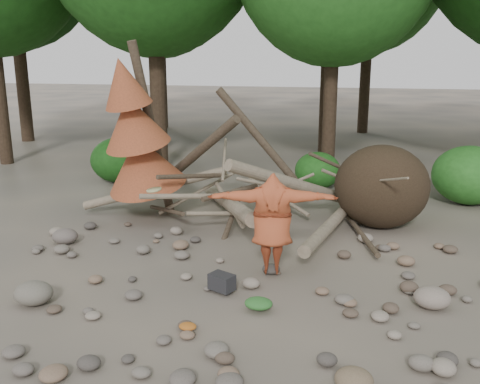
# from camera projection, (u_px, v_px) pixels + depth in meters

# --- Properties ---
(ground) EXTENTS (120.00, 120.00, 0.00)m
(ground) POSITION_uv_depth(u_px,v_px,m) (230.00, 291.00, 9.32)
(ground) COLOR #514C44
(ground) RESTS_ON ground
(deadfall_pile) EXTENTS (8.55, 5.24, 3.30)m
(deadfall_pile) POSITION_uv_depth(u_px,v_px,m) (356.00, 187.00, 12.63)
(deadfall_pile) COLOR #332619
(deadfall_pile) RESTS_ON ground
(dead_conifer) EXTENTS (2.06, 2.16, 4.35)m
(dead_conifer) POSITION_uv_depth(u_px,v_px,m) (137.00, 137.00, 12.66)
(dead_conifer) COLOR #4C3F30
(dead_conifer) RESTS_ON ground
(bush_left) EXTENTS (1.80, 1.80, 1.44)m
(bush_left) POSITION_uv_depth(u_px,v_px,m) (119.00, 160.00, 17.15)
(bush_left) COLOR #1A4F15
(bush_left) RESTS_ON ground
(bush_mid) EXTENTS (1.40, 1.40, 1.12)m
(bush_mid) POSITION_uv_depth(u_px,v_px,m) (318.00, 170.00, 16.36)
(bush_mid) COLOR #23641D
(bush_mid) RESTS_ON ground
(bush_right) EXTENTS (2.00, 2.00, 1.60)m
(bush_right) POSITION_uv_depth(u_px,v_px,m) (469.00, 175.00, 14.62)
(bush_right) COLOR #2D7725
(bush_right) RESTS_ON ground
(frisbee_thrower) EXTENTS (3.42, 1.16, 1.89)m
(frisbee_thrower) POSITION_uv_depth(u_px,v_px,m) (272.00, 223.00, 9.70)
(frisbee_thrower) COLOR #AB4726
(frisbee_thrower) RESTS_ON ground
(backpack) EXTENTS (0.50, 0.43, 0.28)m
(backpack) POSITION_uv_depth(u_px,v_px,m) (222.00, 285.00, 9.23)
(backpack) COLOR black
(backpack) RESTS_ON ground
(cloth_green) EXTENTS (0.46, 0.38, 0.17)m
(cloth_green) POSITION_uv_depth(u_px,v_px,m) (258.00, 306.00, 8.57)
(cloth_green) COLOR #2A6428
(cloth_green) RESTS_ON ground
(cloth_orange) EXTENTS (0.27, 0.22, 0.10)m
(cloth_orange) POSITION_uv_depth(u_px,v_px,m) (188.00, 329.00, 7.92)
(cloth_orange) COLOR #A2571B
(cloth_orange) RESTS_ON ground
(boulder_front_left) EXTENTS (0.64, 0.58, 0.38)m
(boulder_front_left) POSITION_uv_depth(u_px,v_px,m) (33.00, 293.00, 8.80)
(boulder_front_left) COLOR #6C665A
(boulder_front_left) RESTS_ON ground
(boulder_front_right) EXTENTS (0.48, 0.43, 0.29)m
(boulder_front_right) POSITION_uv_depth(u_px,v_px,m) (354.00, 380.00, 6.54)
(boulder_front_right) COLOR brown
(boulder_front_right) RESTS_ON ground
(boulder_mid_right) EXTENTS (0.59, 0.53, 0.35)m
(boulder_mid_right) POSITION_uv_depth(u_px,v_px,m) (432.00, 298.00, 8.67)
(boulder_mid_right) COLOR gray
(boulder_mid_right) RESTS_ON ground
(boulder_mid_left) EXTENTS (0.56, 0.50, 0.34)m
(boulder_mid_left) POSITION_uv_depth(u_px,v_px,m) (65.00, 236.00, 11.62)
(boulder_mid_left) COLOR #675D56
(boulder_mid_left) RESTS_ON ground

